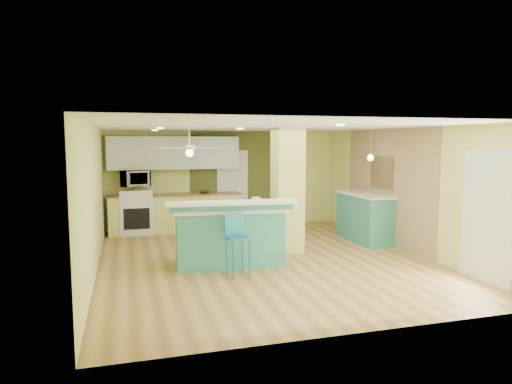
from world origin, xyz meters
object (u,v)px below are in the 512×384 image
at_px(side_counter, 365,217).
at_px(peninsula, 229,234).
at_px(fruit_bowl, 205,192).
at_px(canister, 256,202).
at_px(bar_stool, 236,235).

bearing_deg(side_counter, peninsula, -161.47).
distance_m(fruit_bowl, canister, 3.43).
distance_m(bar_stool, canister, 0.92).
bearing_deg(fruit_bowl, peninsula, -92.06).
bearing_deg(bar_stool, side_counter, 20.12).
bearing_deg(peninsula, fruit_bowl, 92.36).
xyz_separation_m(bar_stool, side_counter, (3.45, 1.90, -0.15)).
relative_size(bar_stool, fruit_bowl, 3.73).
xyz_separation_m(peninsula, fruit_bowl, (0.12, 3.27, 0.41)).
height_order(peninsula, fruit_bowl, peninsula).
height_order(bar_stool, canister, canister).
bearing_deg(canister, fruit_bowl, 95.95).
distance_m(peninsula, fruit_bowl, 3.29).
xyz_separation_m(peninsula, side_counter, (3.40, 1.14, -0.02)).
height_order(bar_stool, side_counter, side_counter).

